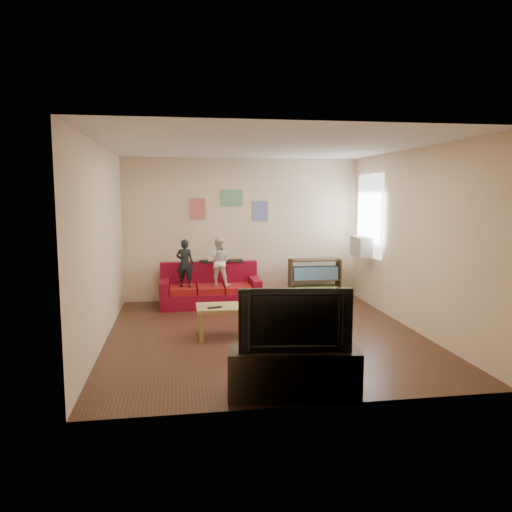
{
  "coord_description": "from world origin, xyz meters",
  "views": [
    {
      "loc": [
        -1.22,
        -6.98,
        2.05
      ],
      "look_at": [
        0.0,
        0.8,
        1.05
      ],
      "focal_mm": 35.0,
      "sensor_mm": 36.0,
      "label": 1
    }
  ],
  "objects": [
    {
      "name": "bookshelf",
      "position": [
        1.36,
        2.18,
        0.35
      ],
      "size": [
        0.98,
        0.3,
        0.79
      ],
      "color": "#4A3825",
      "rests_on": "ground"
    },
    {
      "name": "ac_unit",
      "position": [
        2.1,
        1.65,
        1.08
      ],
      "size": [
        0.28,
        0.55,
        0.35
      ],
      "primitive_type": "cube",
      "color": "#B7B2A3",
      "rests_on": "window"
    },
    {
      "name": "artwork_center",
      "position": [
        -0.2,
        2.48,
        1.95
      ],
      "size": [
        0.42,
        0.01,
        0.32
      ],
      "primitive_type": "cube",
      "color": "#72B27F",
      "rests_on": "room_shell"
    },
    {
      "name": "child_a",
      "position": [
        -1.11,
        1.87,
        0.81
      ],
      "size": [
        0.35,
        0.27,
        0.86
      ],
      "primitive_type": "imported",
      "rotation": [
        0.0,
        0.0,
        2.9
      ],
      "color": "black",
      "rests_on": "sofa"
    },
    {
      "name": "game_controller",
      "position": [
        -0.29,
        0.03,
        0.46
      ],
      "size": [
        0.14,
        0.09,
        0.03
      ],
      "primitive_type": "cube",
      "rotation": [
        0.0,
        0.0,
        0.4
      ],
      "color": "silver",
      "rests_on": "coffee_table"
    },
    {
      "name": "artwork_right",
      "position": [
        0.35,
        2.48,
        1.7
      ],
      "size": [
        0.3,
        0.01,
        0.38
      ],
      "primitive_type": "cube",
      "color": "#727FCC",
      "rests_on": "room_shell"
    },
    {
      "name": "artwork_left",
      "position": [
        -0.85,
        2.48,
        1.75
      ],
      "size": [
        0.3,
        0.01,
        0.4
      ],
      "primitive_type": "cube",
      "color": "#D87266",
      "rests_on": "room_shell"
    },
    {
      "name": "tv_stand",
      "position": [
        -0.09,
        -2.25,
        0.25
      ],
      "size": [
        1.37,
        0.62,
        0.49
      ],
      "primitive_type": "cube",
      "rotation": [
        0.0,
        0.0,
        -0.14
      ],
      "color": "#2F261C",
      "rests_on": "ground"
    },
    {
      "name": "television",
      "position": [
        -0.09,
        -2.25,
        0.81
      ],
      "size": [
        1.12,
        0.28,
        0.64
      ],
      "primitive_type": "imported",
      "rotation": [
        0.0,
        0.0,
        -0.12
      ],
      "color": "black",
      "rests_on": "tv_stand"
    },
    {
      "name": "remote",
      "position": [
        -0.74,
        -0.14,
        0.46
      ],
      "size": [
        0.2,
        0.11,
        0.02
      ],
      "primitive_type": "cube",
      "rotation": [
        0.0,
        0.0,
        0.35
      ],
      "color": "black",
      "rests_on": "coffee_table"
    },
    {
      "name": "room_shell",
      "position": [
        0.0,
        0.0,
        1.35
      ],
      "size": [
        4.52,
        5.02,
        2.72
      ],
      "color": "#4B2D1E",
      "rests_on": "ground"
    },
    {
      "name": "tissue",
      "position": [
        0.64,
        1.28,
        0.05
      ],
      "size": [
        0.11,
        0.11,
        0.11
      ],
      "primitive_type": "sphere",
      "rotation": [
        0.0,
        0.0,
        0.05
      ],
      "color": "silver",
      "rests_on": "ground"
    },
    {
      "name": "child_b",
      "position": [
        -0.51,
        1.87,
        0.82
      ],
      "size": [
        0.5,
        0.42,
        0.89
      ],
      "primitive_type": "imported",
      "rotation": [
        0.0,
        0.0,
        2.92
      ],
      "color": "white",
      "rests_on": "sofa"
    },
    {
      "name": "sofa",
      "position": [
        -0.66,
        2.03,
        0.27
      ],
      "size": [
        1.8,
        0.83,
        0.79
      ],
      "color": "maroon",
      "rests_on": "ground"
    },
    {
      "name": "file_box",
      "position": [
        0.59,
        1.69,
        0.16
      ],
      "size": [
        0.45,
        0.34,
        0.31
      ],
      "color": "white",
      "rests_on": "ground"
    },
    {
      "name": "coffee_table",
      "position": [
        -0.49,
        -0.02,
        0.38
      ],
      "size": [
        1.0,
        0.55,
        0.45
      ],
      "color": "tan",
      "rests_on": "ground"
    },
    {
      "name": "window",
      "position": [
        2.22,
        1.65,
        1.64
      ],
      "size": [
        0.04,
        1.08,
        1.48
      ],
      "primitive_type": "cube",
      "color": "white",
      "rests_on": "room_shell"
    }
  ]
}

